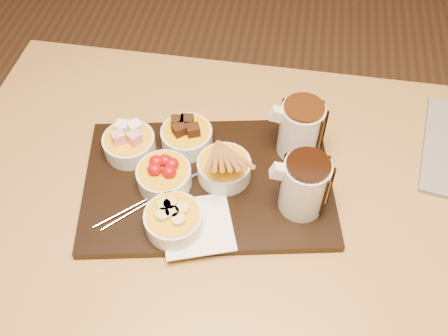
% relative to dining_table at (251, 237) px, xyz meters
% --- Properties ---
extents(dining_table, '(1.20, 0.80, 0.75)m').
position_rel_dining_table_xyz_m(dining_table, '(0.00, 0.00, 0.00)').
color(dining_table, '#AB803F').
rests_on(dining_table, ground).
extents(serving_board, '(0.51, 0.38, 0.02)m').
position_rel_dining_table_xyz_m(serving_board, '(-0.09, 0.04, 0.11)').
color(serving_board, black).
rests_on(serving_board, dining_table).
extents(napkin, '(0.15, 0.15, 0.00)m').
position_rel_dining_table_xyz_m(napkin, '(-0.09, -0.06, 0.12)').
color(napkin, white).
rests_on(napkin, serving_board).
extents(bowl_marshmallows, '(0.10, 0.10, 0.04)m').
position_rel_dining_table_xyz_m(bowl_marshmallows, '(-0.25, 0.08, 0.14)').
color(bowl_marshmallows, silver).
rests_on(bowl_marshmallows, serving_board).
extents(bowl_cake, '(0.10, 0.10, 0.04)m').
position_rel_dining_table_xyz_m(bowl_cake, '(-0.15, 0.12, 0.14)').
color(bowl_cake, silver).
rests_on(bowl_cake, serving_board).
extents(bowl_strawberries, '(0.10, 0.10, 0.04)m').
position_rel_dining_table_xyz_m(bowl_strawberries, '(-0.17, 0.02, 0.14)').
color(bowl_strawberries, silver).
rests_on(bowl_strawberries, serving_board).
extents(bowl_biscotti, '(0.10, 0.10, 0.04)m').
position_rel_dining_table_xyz_m(bowl_biscotti, '(-0.06, 0.06, 0.14)').
color(bowl_biscotti, silver).
rests_on(bowl_biscotti, serving_board).
extents(bowl_bananas, '(0.10, 0.10, 0.04)m').
position_rel_dining_table_xyz_m(bowl_bananas, '(-0.13, -0.07, 0.14)').
color(bowl_bananas, silver).
rests_on(bowl_bananas, serving_board).
extents(pitcher_dark_chocolate, '(0.09, 0.09, 0.11)m').
position_rel_dining_table_xyz_m(pitcher_dark_chocolate, '(0.08, 0.01, 0.17)').
color(pitcher_dark_chocolate, silver).
rests_on(pitcher_dark_chocolate, serving_board).
extents(pitcher_milk_chocolate, '(0.09, 0.09, 0.11)m').
position_rel_dining_table_xyz_m(pitcher_milk_chocolate, '(0.07, 0.14, 0.17)').
color(pitcher_milk_chocolate, silver).
rests_on(pitcher_milk_chocolate, serving_board).
extents(fondue_skewers, '(0.20, 0.21, 0.01)m').
position_rel_dining_table_xyz_m(fondue_skewers, '(-0.17, -0.01, 0.12)').
color(fondue_skewers, silver).
rests_on(fondue_skewers, serving_board).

